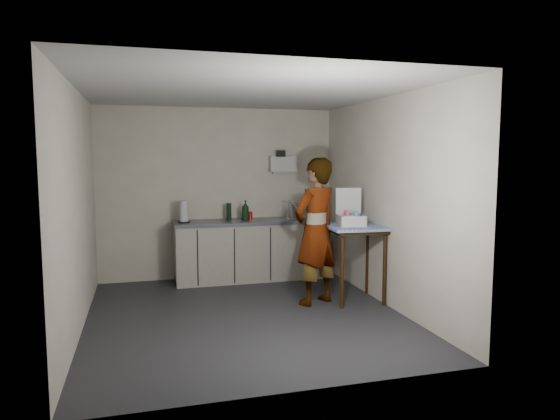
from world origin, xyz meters
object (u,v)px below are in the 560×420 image
object	(u,v)px
standing_man	(316,231)
soap_bottle	(245,210)
bakery_box	(351,217)
kitchen_counter	(249,252)
paper_towel	(184,212)
dark_bottle	(229,212)
soda_can	(250,216)
side_table	(356,235)
dish_rack	(295,214)

from	to	relation	value
standing_man	soap_bottle	size ratio (longest dim) A/B	6.10
soap_bottle	bakery_box	bearing A→B (deg)	-52.40
kitchen_counter	paper_towel	xyz separation A→B (m)	(-0.96, -0.02, 0.63)
dark_bottle	paper_towel	xyz separation A→B (m)	(-0.68, -0.10, 0.02)
soap_bottle	soda_can	bearing A→B (deg)	19.23
side_table	soda_can	bearing A→B (deg)	129.39
dark_bottle	soda_can	bearing A→B (deg)	-13.95
standing_man	bakery_box	world-z (taller)	standing_man
soda_can	kitchen_counter	bearing A→B (deg)	173.12
standing_man	dish_rack	xyz separation A→B (m)	(0.20, 1.50, 0.05)
kitchen_counter	dish_rack	size ratio (longest dim) A/B	5.79
paper_towel	dish_rack	distance (m)	1.72
dark_bottle	bakery_box	distance (m)	2.01
dish_rack	side_table	bearing A→B (deg)	-77.34
soap_bottle	soda_can	xyz separation A→B (m)	(0.08, 0.03, -0.09)
kitchen_counter	paper_towel	size ratio (longest dim) A/B	7.01
standing_man	bakery_box	xyz separation A→B (m)	(0.48, 0.01, 0.16)
bakery_box	kitchen_counter	bearing A→B (deg)	136.44
kitchen_counter	soap_bottle	bearing A→B (deg)	-148.41
side_table	soap_bottle	size ratio (longest dim) A/B	3.24
kitchen_counter	dark_bottle	bearing A→B (deg)	165.34
side_table	soda_can	xyz separation A→B (m)	(-1.07, 1.47, 0.12)
dish_rack	bakery_box	world-z (taller)	bakery_box
soda_can	paper_towel	distance (m)	0.99
side_table	dark_bottle	world-z (taller)	dark_bottle
paper_towel	bakery_box	world-z (taller)	bakery_box
dark_bottle	paper_towel	distance (m)	0.68
bakery_box	paper_towel	bearing A→B (deg)	155.32
kitchen_counter	soda_can	xyz separation A→B (m)	(0.03, -0.00, 0.55)
side_table	dark_bottle	distance (m)	2.08
soda_can	dish_rack	xyz separation A→B (m)	(0.73, 0.05, -0.00)
kitchen_counter	soap_bottle	world-z (taller)	soap_bottle
standing_man	side_table	bearing A→B (deg)	151.02
dark_bottle	dish_rack	xyz separation A→B (m)	(1.04, -0.03, -0.07)
kitchen_counter	bakery_box	bearing A→B (deg)	-54.33
soap_bottle	soda_can	size ratio (longest dim) A/B	2.36
kitchen_counter	side_table	xyz separation A→B (m)	(1.10, -1.48, 0.43)
soda_can	standing_man	bearing A→B (deg)	-70.04
paper_towel	standing_man	bearing A→B (deg)	-43.40
dark_bottle	bakery_box	bearing A→B (deg)	-49.00
side_table	soda_can	world-z (taller)	soda_can
soda_can	paper_towel	bearing A→B (deg)	-178.88
soda_can	dish_rack	size ratio (longest dim) A/B	0.33
paper_towel	bakery_box	xyz separation A→B (m)	(2.00, -1.42, 0.03)
kitchen_counter	dark_bottle	distance (m)	0.68
kitchen_counter	soda_can	distance (m)	0.55
soap_bottle	standing_man	bearing A→B (deg)	-66.89
standing_man	paper_towel	world-z (taller)	standing_man
soda_can	soap_bottle	bearing A→B (deg)	-160.77
kitchen_counter	soap_bottle	distance (m)	0.64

